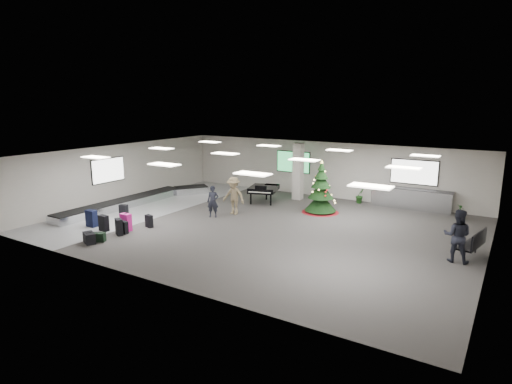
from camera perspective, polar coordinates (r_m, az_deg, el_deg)
The scene contains 21 objects.
ground at distance 19.37m, azimuth 0.85°, elevation -4.49°, with size 18.00×18.00×0.00m, color #3B3735.
room_envelope at distance 19.59m, azimuth 0.92°, elevation 2.70°, with size 18.02×14.02×3.21m.
baggage_carousel at distance 24.09m, azimuth -15.47°, elevation -1.08°, with size 2.28×9.71×0.43m.
service_counter at distance 23.56m, azimuth 19.94°, elevation -0.83°, with size 4.05×0.65×1.08m.
suitcase_0 at distance 19.64m, azimuth -19.64°, elevation -3.93°, with size 0.46×0.28×0.71m.
suitcase_1 at distance 18.87m, azimuth -17.81°, elevation -4.45°, with size 0.50×0.42×0.71m.
pink_suitcase at distance 19.36m, azimuth -16.94°, elevation -3.88°, with size 0.49×0.29×0.78m.
suitcase_3 at distance 19.64m, azimuth -14.07°, elevation -3.78°, with size 0.41×0.28×0.58m.
navy_suitcase at distance 20.46m, azimuth -21.08°, elevation -3.30°, with size 0.50×0.29×0.78m.
green_duffel at distance 18.32m, azimuth -20.28°, elevation -5.66°, with size 0.61×0.49×0.38m.
suitcase_7 at distance 19.00m, azimuth -17.22°, elevation -4.53°, with size 0.38×0.21×0.56m.
suitcase_8 at distance 21.70m, azimuth -17.22°, elevation -2.39°, with size 0.44×0.30×0.62m.
black_duffel at distance 18.24m, azimuth -21.35°, elevation -5.72°, with size 0.74×0.59×0.45m.
christmas_tree at distance 21.64m, azimuth 8.63°, elevation -0.33°, with size 1.88×1.88×2.68m.
grand_piano at distance 23.52m, azimuth 0.99°, elevation 0.39°, with size 1.86×2.16×1.05m.
bench at distance 17.24m, azimuth 27.11°, elevation -6.03°, with size 0.85×1.66×1.01m.
traveler_a at distance 20.67m, azimuth -5.76°, elevation -1.27°, with size 0.56×0.37×1.54m, color black.
traveler_b at distance 21.07m, azimuth -3.00°, elevation -0.50°, with size 1.21×0.69×1.87m, color #7E6C4E.
traveler_bench at distance 16.46m, azimuth 25.24°, elevation -5.30°, with size 0.92×0.71×1.89m, color black.
potted_plant_left at distance 24.09m, azimuth 13.70°, elevation -0.43°, with size 0.48×0.39×0.88m, color #144018.
potted_plant_right at distance 22.45m, azimuth 25.57°, elevation -2.42°, with size 0.40×0.40×0.72m, color #144018.
Camera 1 is at (9.51, -15.93, 5.56)m, focal length 30.00 mm.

